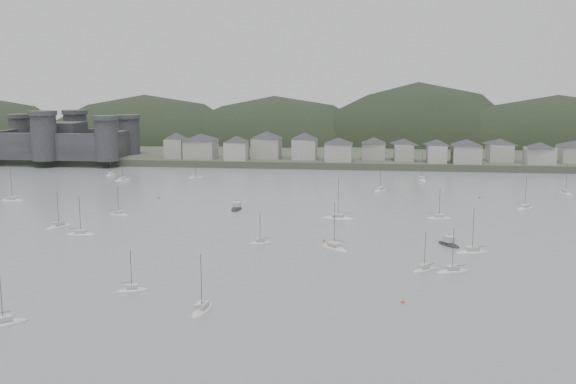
# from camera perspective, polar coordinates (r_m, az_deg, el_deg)

# --- Properties ---
(ground) EXTENTS (900.00, 900.00, 0.00)m
(ground) POSITION_cam_1_polar(r_m,az_deg,el_deg) (120.13, -4.41, -8.74)
(ground) COLOR slate
(ground) RESTS_ON ground
(far_shore_land) EXTENTS (900.00, 250.00, 3.00)m
(far_shore_land) POSITION_cam_1_polar(r_m,az_deg,el_deg) (409.01, 3.77, 4.45)
(far_shore_land) COLOR #383D2D
(far_shore_land) RESTS_ON ground
(forested_ridge) EXTENTS (851.55, 103.94, 102.57)m
(forested_ridge) POSITION_cam_1_polar(r_m,az_deg,el_deg) (384.72, 4.25, 2.21)
(forested_ridge) COLOR black
(forested_ridge) RESTS_ON ground
(castle) EXTENTS (66.00, 43.00, 20.00)m
(castle) POSITION_cam_1_polar(r_m,az_deg,el_deg) (325.80, -19.11, 4.32)
(castle) COLOR #2E2D30
(castle) RESTS_ON far_shore_land
(waterfront_town) EXTENTS (451.48, 28.46, 12.92)m
(waterfront_town) POSITION_cam_1_polar(r_m,az_deg,el_deg) (297.82, 12.32, 3.74)
(waterfront_town) COLOR #9F9D91
(waterfront_town) RESTS_ON far_shore_land
(moored_fleet) EXTENTS (232.58, 170.82, 13.40)m
(moored_fleet) POSITION_cam_1_polar(r_m,az_deg,el_deg) (174.87, 0.92, -2.83)
(moored_fleet) COLOR beige
(moored_fleet) RESTS_ON ground
(motor_launch_near) EXTENTS (5.90, 7.20, 3.68)m
(motor_launch_near) POSITION_cam_1_polar(r_m,az_deg,el_deg) (158.05, 13.77, -4.40)
(motor_launch_near) COLOR black
(motor_launch_near) RESTS_ON ground
(motor_launch_far) EXTENTS (2.86, 7.90, 3.89)m
(motor_launch_far) POSITION_cam_1_polar(r_m,az_deg,el_deg) (196.70, -4.49, -1.43)
(motor_launch_far) COLOR black
(motor_launch_far) RESTS_ON ground
(mooring_buoys) EXTENTS (177.05, 132.88, 0.70)m
(mooring_buoys) POSITION_cam_1_polar(r_m,az_deg,el_deg) (188.99, 3.67, -1.92)
(mooring_buoys) COLOR #B75A3D
(mooring_buoys) RESTS_ON ground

